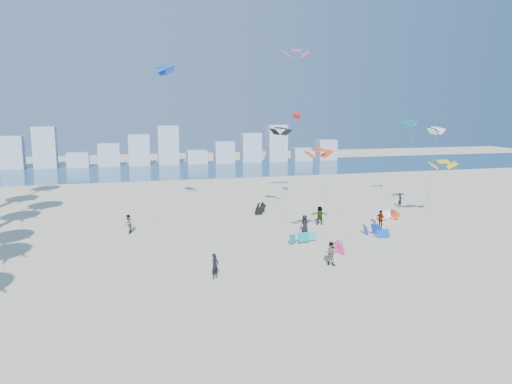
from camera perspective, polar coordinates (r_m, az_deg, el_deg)
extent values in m
plane|color=beige|center=(27.54, 2.94, -14.99)|extent=(220.00, 220.00, 0.00)
plane|color=navy|center=(96.77, -10.61, 2.59)|extent=(220.00, 220.00, 0.00)
imported|color=black|center=(33.73, -4.89, -8.73)|extent=(0.75, 0.75, 1.76)
imported|color=gray|center=(36.80, 8.84, -7.21)|extent=(1.10, 1.10, 1.79)
imported|color=black|center=(46.15, 5.79, -3.77)|extent=(0.95, 0.77, 1.69)
imported|color=gray|center=(49.26, 14.54, -3.13)|extent=(0.84, 1.13, 1.78)
imported|color=gray|center=(49.52, 7.57, -2.75)|extent=(1.86, 0.94, 1.92)
imported|color=black|center=(60.58, 16.73, -0.94)|extent=(0.73, 0.66, 1.68)
imported|color=gray|center=(47.10, -14.93, -3.70)|extent=(0.82, 0.98, 1.82)
cylinder|color=#595959|center=(39.03, 9.64, -1.27)|extent=(2.56, 2.05, 8.41)
cylinder|color=#595959|center=(49.68, 3.44, 1.89)|extent=(0.56, 4.51, 9.68)
cylinder|color=#595959|center=(55.90, 20.05, 2.18)|extent=(2.36, 2.08, 9.66)
cylinder|color=#595959|center=(49.71, -11.32, 5.38)|extent=(1.44, 2.20, 15.98)
cylinder|color=#595959|center=(55.48, 6.97, 3.49)|extent=(3.03, 3.55, 11.31)
cylinder|color=#595959|center=(51.26, 22.76, -0.49)|extent=(0.60, 5.81, 6.34)
cylinder|color=#595959|center=(52.68, 6.66, 6.83)|extent=(2.49, 3.98, 18.01)
cylinder|color=#595959|center=(61.17, 18.83, 3.10)|extent=(0.14, 5.83, 10.23)
cube|color=#9EADBF|center=(108.25, -26.99, 4.20)|extent=(4.40, 3.00, 6.60)
cube|color=#9EADBF|center=(107.12, -23.77, 4.86)|extent=(4.40, 3.00, 8.40)
cube|color=#9EADBF|center=(106.62, -20.37, 3.60)|extent=(4.40, 3.00, 3.00)
cube|color=#9EADBF|center=(106.19, -17.06, 4.24)|extent=(4.40, 3.00, 4.80)
cube|color=#9EADBF|center=(106.12, -13.72, 4.87)|extent=(4.40, 3.00, 6.60)
cube|color=#9EADBF|center=(106.42, -10.39, 5.49)|extent=(4.40, 3.00, 8.40)
cube|color=#9EADBF|center=(107.36, -7.04, 4.16)|extent=(4.40, 3.00, 3.00)
cube|color=#9EADBF|center=(108.35, -3.80, 4.74)|extent=(4.40, 3.00, 4.80)
cube|color=#9EADBF|center=(109.70, -0.62, 5.29)|extent=(4.40, 3.00, 6.60)
cube|color=#9EADBF|center=(111.38, 2.48, 5.81)|extent=(4.40, 3.00, 8.40)
cube|color=#9EADBF|center=(113.64, 5.46, 4.48)|extent=(4.40, 3.00, 3.00)
cube|color=#9EADBF|center=(115.91, 8.34, 4.97)|extent=(4.40, 3.00, 4.80)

